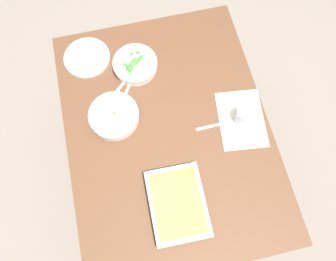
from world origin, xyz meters
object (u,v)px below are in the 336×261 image
object	(u,v)px
broccoli_bowl	(135,64)
fork_on_table	(130,84)
spoon_by_stew	(124,121)
stew_bowl	(114,116)
drink_cup	(243,116)
baking_dish	(178,204)
spoon_by_broccoli	(124,82)
spoon_spare	(220,124)
side_plate	(87,58)

from	to	relation	value
broccoli_bowl	fork_on_table	bearing A→B (deg)	-28.14
spoon_by_stew	stew_bowl	bearing A→B (deg)	-119.78
drink_cup	baking_dish	bearing A→B (deg)	-50.68
baking_dish	broccoli_bowl	bearing A→B (deg)	-176.40
spoon_by_stew	spoon_by_broccoli	world-z (taller)	same
stew_bowl	spoon_by_broccoli	size ratio (longest dim) A/B	1.60
drink_cup	spoon_by_stew	size ratio (longest dim) A/B	0.53
spoon_by_stew	spoon_spare	xyz separation A→B (m)	(0.11, 0.42, 0.00)
baking_dish	stew_bowl	bearing A→B (deg)	-157.19
drink_cup	spoon_by_broccoli	size ratio (longest dim) A/B	0.61
drink_cup	spoon_spare	distance (m)	0.10
spoon_by_broccoli	spoon_spare	xyz separation A→B (m)	(0.30, 0.38, 0.00)
side_plate	spoon_spare	size ratio (longest dim) A/B	1.26
stew_bowl	side_plate	world-z (taller)	stew_bowl
spoon_by_stew	broccoli_bowl	bearing A→B (deg)	158.09
stew_bowl	spoon_spare	world-z (taller)	stew_bowl
spoon_spare	stew_bowl	bearing A→B (deg)	-106.43
stew_bowl	baking_dish	size ratio (longest dim) A/B	0.73
stew_bowl	drink_cup	world-z (taller)	drink_cup
stew_bowl	spoon_spare	distance (m)	0.47
baking_dish	spoon_spare	xyz separation A→B (m)	(-0.30, 0.27, -0.03)
stew_bowl	broccoli_bowl	size ratio (longest dim) A/B	1.06
baking_dish	side_plate	bearing A→B (deg)	-161.42
spoon_spare	drink_cup	bearing A→B (deg)	90.77
baking_dish	spoon_by_stew	distance (m)	0.44
broccoli_bowl	baking_dish	size ratio (longest dim) A/B	0.68
fork_on_table	spoon_by_broccoli	bearing A→B (deg)	-118.08
baking_dish	spoon_by_stew	world-z (taller)	baking_dish
baking_dish	drink_cup	bearing A→B (deg)	129.32
baking_dish	drink_cup	distance (m)	0.48
broccoli_bowl	spoon_by_stew	world-z (taller)	broccoli_bowl
spoon_by_stew	fork_on_table	bearing A→B (deg)	161.16
drink_cup	spoon_spare	world-z (taller)	drink_cup
spoon_by_stew	spoon_by_broccoli	distance (m)	0.19
drink_cup	stew_bowl	bearing A→B (deg)	-103.49
baking_dish	fork_on_table	distance (m)	0.60
baking_dish	spoon_spare	bearing A→B (deg)	138.02
side_plate	fork_on_table	world-z (taller)	side_plate
drink_cup	spoon_by_stew	xyz separation A→B (m)	(-0.11, -0.52, -0.03)
spoon_spare	spoon_by_broccoli	bearing A→B (deg)	-128.31
stew_bowl	fork_on_table	size ratio (longest dim) A/B	1.40
spoon_by_stew	side_plate	bearing A→B (deg)	-162.33
stew_bowl	fork_on_table	bearing A→B (deg)	147.73
baking_dish	spoon_by_stew	size ratio (longest dim) A/B	1.90
baking_dish	fork_on_table	bearing A→B (deg)	-171.75
spoon_by_stew	spoon_by_broccoli	size ratio (longest dim) A/B	1.16
baking_dish	spoon_spare	world-z (taller)	baking_dish
side_plate	spoon_by_stew	xyz separation A→B (m)	(0.36, 0.12, -0.00)
stew_bowl	spoon_by_stew	xyz separation A→B (m)	(0.02, 0.04, -0.03)
drink_cup	fork_on_table	xyz separation A→B (m)	(-0.29, -0.46, -0.04)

